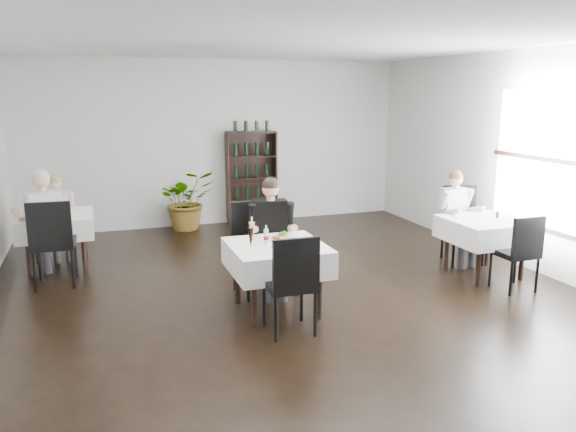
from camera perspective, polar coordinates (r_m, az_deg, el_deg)
The scene contains 24 objects.
room_shell at distance 6.12m, azimuth 1.50°, elevation 3.94°, with size 9.00×9.00×9.00m.
window_right at distance 8.02m, azimuth 25.56°, elevation 4.74°, with size 0.06×2.30×1.85m.
wine_shelf at distance 10.47m, azimuth -3.72°, elevation 3.83°, with size 0.90×0.28×1.75m.
main_table at distance 6.22m, azimuth -1.14°, elevation -4.23°, with size 1.03×1.03×0.77m.
left_table at distance 8.38m, azimuth -22.50°, elevation -0.82°, with size 0.98×0.98×0.77m.
right_table at distance 7.88m, azimuth 19.39°, elevation -1.38°, with size 0.98×0.98×0.77m.
potted_tree at distance 10.15m, azimuth -10.22°, elevation 1.60°, with size 0.96×0.83×1.07m, color #23501B.
main_chair_far at distance 6.85m, azimuth -3.41°, elevation -2.57°, with size 0.57×0.57×1.11m.
main_chair_near at distance 5.61m, azimuth 0.40°, elevation -6.37°, with size 0.48×0.49×1.04m.
left_chair_far at distance 9.02m, azimuth -22.62°, elevation -0.47°, with size 0.54×0.55×0.94m.
left_chair_near at distance 7.56m, azimuth -22.83°, elevation -2.07°, with size 0.54×0.54×1.12m.
right_chair_far at distance 8.48m, azimuth 17.21°, elevation -0.27°, with size 0.60×0.60×1.09m.
right_chair_near at distance 7.39m, azimuth 22.51°, elevation -3.05°, with size 0.44×0.45×0.97m.
diner_main at distance 6.69m, azimuth -1.69°, elevation -1.21°, with size 0.58×0.60×1.42m.
diner_left_far at distance 8.84m, azimuth -22.34°, elevation 0.48°, with size 0.50×0.51×1.24m.
diner_left_near at distance 7.85m, azimuth -23.69°, elevation -0.05°, with size 0.66×0.69×1.47m.
diner_right_far at distance 8.27m, azimuth 16.79°, elevation 0.56°, with size 0.53×0.54×1.34m.
plate_far at distance 6.38m, azimuth -0.76°, elevation -2.22°, with size 0.36×0.36×0.09m.
plate_near at distance 6.01m, azimuth -0.41°, elevation -3.17°, with size 0.26×0.26×0.07m.
pilsner_dark at distance 6.02m, azimuth -3.80°, elevation -2.23°, with size 0.06×0.06×0.28m.
pilsner_lager at distance 6.22m, azimuth -3.69°, elevation -1.66°, with size 0.07×0.07×0.30m.
coke_bottle at distance 6.16m, azimuth -2.23°, elevation -2.11°, with size 0.06×0.06×0.22m.
napkin_cutlery at distance 6.09m, azimuth 1.12°, elevation -3.07°, with size 0.23×0.22×0.02m.
pepper_mill at distance 7.96m, azimuth 20.49°, elevation 0.10°, with size 0.03×0.03×0.09m, color black.
Camera 1 is at (-2.12, -5.67, 2.40)m, focal length 35.00 mm.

